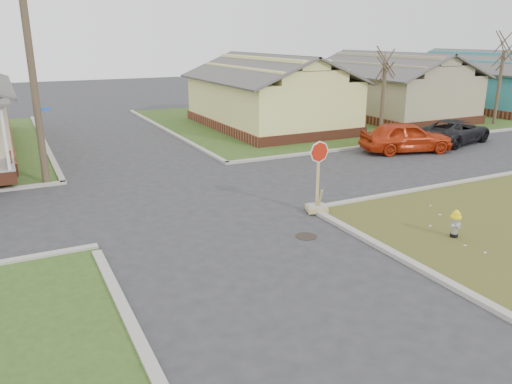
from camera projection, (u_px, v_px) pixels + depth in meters
name	position (u px, v px, depth m)	size (l,w,h in m)	color
ground	(232.00, 244.00, 14.33)	(120.00, 120.00, 0.00)	#2C2C2E
verge_far_right	(394.00, 112.00, 39.11)	(37.00, 19.00, 0.05)	#2F491A
curbs	(177.00, 196.00, 18.59)	(80.00, 40.00, 0.12)	#9D998E
manhole	(306.00, 236.00, 14.84)	(0.64, 0.64, 0.01)	black
side_house_yellow	(269.00, 93.00, 32.03)	(7.60, 11.60, 4.70)	brown
side_house_tan	(390.00, 87.00, 36.32)	(7.60, 11.60, 4.70)	brown
side_house_teal	(485.00, 81.00, 40.61)	(7.60, 11.60, 4.70)	brown
utility_pole	(31.00, 65.00, 18.72)	(1.80, 0.28, 9.00)	#3F3124
tree_mid_right	(383.00, 101.00, 28.39)	(0.22, 0.22, 4.20)	#3F3124
tree_far_right	(499.00, 88.00, 32.85)	(0.22, 0.22, 4.76)	#3F3124
fire_hydrant	(455.00, 222.00, 14.56)	(0.31, 0.31, 0.84)	black
stop_sign	(317.00, 196.00, 16.72)	(0.68, 0.67, 2.41)	#A08D57
red_sedan	(406.00, 137.00, 25.44)	(1.86, 4.63, 1.58)	#B32A0C
dark_pickup	(455.00, 131.00, 27.67)	(2.18, 4.74, 1.32)	black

